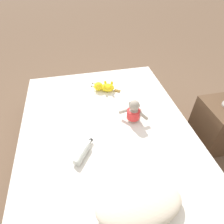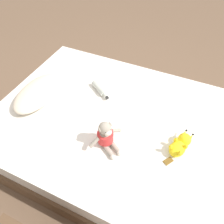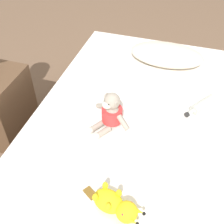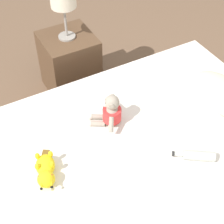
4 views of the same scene
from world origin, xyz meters
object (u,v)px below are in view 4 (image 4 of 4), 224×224
Objects in this scene: plush_yellow_creature at (46,171)px; bedside_lamp at (63,0)px; glass_bottle at (198,155)px; plush_monkey at (110,112)px; nightstand at (70,64)px; bed at (140,168)px.

bedside_lamp is (-1.12, 0.63, 0.37)m from plush_yellow_creature.
plush_monkey is at bearing -148.40° from glass_bottle.
nightstand is 1.30× the size of bedside_lamp.
plush_monkey is at bearing -164.72° from bed.
nightstand is (-1.21, 0.03, 0.05)m from bed.
plush_monkey is (-0.27, -0.08, 0.33)m from bed.
plush_yellow_creature is 1.34m from bedside_lamp.
plush_monkey reaches higher than bed.
glass_bottle is at bearing 31.60° from plush_monkey.
bedside_lamp is at bearing -171.66° from glass_bottle.
plush_yellow_creature is (0.19, -0.52, -0.05)m from plush_monkey.
glass_bottle is 1.48m from nightstand.
bed is 1.37m from bedside_lamp.
bed is 1.21m from nightstand.
bedside_lamp reaches higher than glass_bottle.
bedside_lamp reaches higher than bed.
glass_bottle is 1.51m from bedside_lamp.
glass_bottle is at bearing 69.13° from plush_yellow_creature.
nightstand is at bearing -171.66° from glass_bottle.
bed is 6.42× the size of plush_yellow_creature.
bedside_lamp reaches higher than plush_monkey.
bed is 8.06× the size of plush_monkey.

